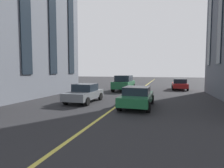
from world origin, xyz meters
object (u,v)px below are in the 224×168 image
car_green_far (124,83)px  car_grey_trailing (84,93)px  car_green_mid (137,96)px  car_red_parked_b (180,84)px

car_green_far → car_grey_trailing: 8.71m
car_green_mid → car_grey_trailing: size_ratio=1.13×
car_green_far → car_red_parked_b: car_green_far is taller
car_red_parked_b → car_grey_trailing: 14.27m
car_grey_trailing → car_green_far: bearing=-7.3°
car_green_far → car_red_parked_b: bearing=-63.1°
car_red_parked_b → car_green_far: bearing=116.9°
car_grey_trailing → car_red_parked_b: bearing=-32.8°
car_red_parked_b → car_grey_trailing: (-12.00, 7.74, 0.00)m
car_green_mid → car_red_parked_b: bearing=-15.6°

